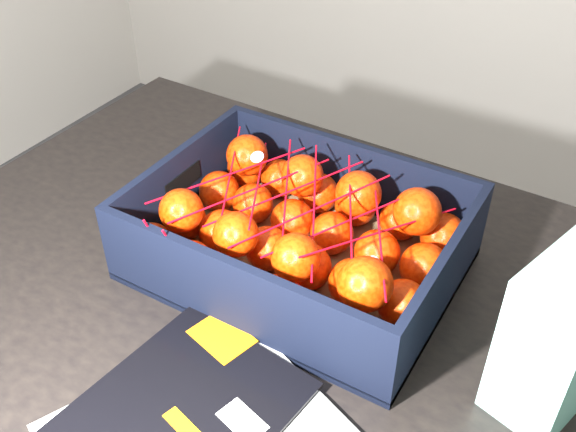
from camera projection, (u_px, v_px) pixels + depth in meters
The scene contains 7 objects.
room_shell at pixel (151, 8), 0.39m from camera, with size 3.54×3.54×2.50m.
table at pixel (300, 339), 0.98m from camera, with size 1.22×0.82×0.75m.
magazine_stack at pixel (186, 430), 0.73m from camera, with size 0.33×0.34×0.02m.
produce_crate at pixel (299, 245), 0.93m from camera, with size 0.43×0.32×0.12m.
clementine_heap at pixel (302, 235), 0.92m from camera, with size 0.41×0.30×0.12m.
mesh_net at pixel (291, 205), 0.89m from camera, with size 0.36×0.28×0.09m.
retail_carton at pixel (559, 339), 0.72m from camera, with size 0.09×0.13×0.19m, color white.
Camera 1 is at (0.27, -0.29, 1.39)m, focal length 41.53 mm.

